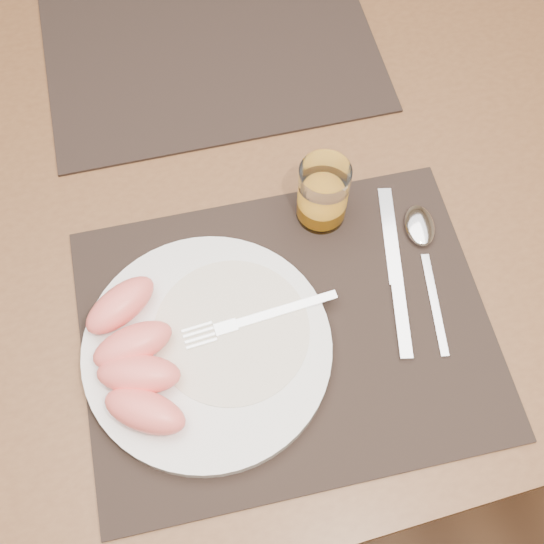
{
  "coord_description": "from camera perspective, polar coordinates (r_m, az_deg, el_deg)",
  "views": [
    {
      "loc": [
        -0.09,
        -0.48,
        1.46
      ],
      "look_at": [
        0.0,
        -0.15,
        0.77
      ],
      "focal_mm": 45.0,
      "sensor_mm": 36.0,
      "label": 1
    }
  ],
  "objects": [
    {
      "name": "knife",
      "position": [
        0.79,
        10.39,
        -0.99
      ],
      "size": [
        0.07,
        0.22,
        0.01
      ],
      "color": "silver",
      "rests_on": "placemat_near"
    },
    {
      "name": "placemat_far",
      "position": [
        1.0,
        -5.27,
        18.55
      ],
      "size": [
        0.47,
        0.37,
        0.0
      ],
      "primitive_type": "cube",
      "rotation": [
        0.0,
        0.0,
        -0.05
      ],
      "color": "black",
      "rests_on": "table"
    },
    {
      "name": "grapefruit_wedges",
      "position": [
        0.73,
        -11.47,
        -7.04
      ],
      "size": [
        0.1,
        0.2,
        0.03
      ],
      "color": "#FF7768",
      "rests_on": "plate"
    },
    {
      "name": "ground",
      "position": [
        1.54,
        -1.68,
        -7.68
      ],
      "size": [
        5.0,
        5.0,
        0.0
      ],
      "primitive_type": "plane",
      "color": "brown",
      "rests_on": "ground"
    },
    {
      "name": "table",
      "position": [
        0.93,
        -2.76,
        5.32
      ],
      "size": [
        1.4,
        0.9,
        0.75
      ],
      "color": "brown",
      "rests_on": "ground"
    },
    {
      "name": "plate",
      "position": [
        0.75,
        -5.42,
        -6.41
      ],
      "size": [
        0.27,
        0.27,
        0.02
      ],
      "primitive_type": "cylinder",
      "color": "white",
      "rests_on": "placemat_near"
    },
    {
      "name": "placemat_near",
      "position": [
        0.76,
        1.23,
        -4.99
      ],
      "size": [
        0.47,
        0.38,
        0.0
      ],
      "primitive_type": "cube",
      "rotation": [
        0.0,
        0.0,
        -0.06
      ],
      "color": "black",
      "rests_on": "table"
    },
    {
      "name": "juice_glass",
      "position": [
        0.79,
        4.26,
        6.41
      ],
      "size": [
        0.06,
        0.06,
        0.09
      ],
      "color": "white",
      "rests_on": "placemat_near"
    },
    {
      "name": "spoon",
      "position": [
        0.82,
        12.42,
        2.9
      ],
      "size": [
        0.06,
        0.19,
        0.01
      ],
      "color": "silver",
      "rests_on": "placemat_near"
    },
    {
      "name": "plate_dressing",
      "position": [
        0.74,
        -3.4,
        -4.91
      ],
      "size": [
        0.17,
        0.17,
        0.0
      ],
      "color": "white",
      "rests_on": "plate"
    },
    {
      "name": "fork",
      "position": [
        0.74,
        -2.08,
        -4.13
      ],
      "size": [
        0.18,
        0.03,
        0.0
      ],
      "color": "silver",
      "rests_on": "plate"
    }
  ]
}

